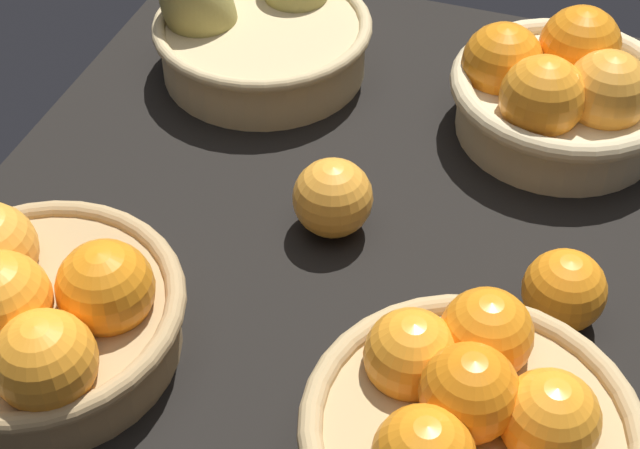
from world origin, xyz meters
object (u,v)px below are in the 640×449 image
at_px(basket_near_left, 470,435).
at_px(basket_far_left, 39,314).
at_px(basket_near_right, 560,91).
at_px(loose_orange_back_gap, 333,198).
at_px(basket_far_right_pears, 258,29).
at_px(loose_orange_front_gap, 564,291).

relative_size(basket_near_left, basket_far_left, 1.04).
bearing_deg(basket_near_right, basket_far_left, 140.95).
xyz_separation_m(basket_near_left, loose_orange_back_gap, (0.21, 0.17, -0.01)).
height_order(basket_far_right_pears, basket_near_right, basket_far_right_pears).
height_order(basket_near_left, loose_orange_back_gap, basket_near_left).
distance_m(basket_near_left, basket_near_right, 0.42).
bearing_deg(basket_far_left, basket_far_right_pears, -1.74).
bearing_deg(loose_orange_back_gap, basket_far_right_pears, 35.76).
height_order(basket_near_left, basket_near_right, same).
relative_size(loose_orange_front_gap, loose_orange_back_gap, 0.95).
relative_size(basket_far_left, loose_orange_back_gap, 3.24).
distance_m(basket_far_left, loose_orange_back_gap, 0.27).
relative_size(basket_far_right_pears, loose_orange_back_gap, 3.54).
height_order(basket_far_left, loose_orange_back_gap, basket_far_left).
bearing_deg(basket_near_right, basket_far_right_pears, 87.52).
bearing_deg(loose_orange_back_gap, basket_near_left, -141.17).
bearing_deg(basket_far_left, basket_near_right, -39.05).
bearing_deg(loose_orange_back_gap, basket_far_left, 141.06).
distance_m(basket_near_left, loose_orange_front_gap, 0.18).
bearing_deg(basket_near_right, loose_orange_front_gap, -169.59).
xyz_separation_m(basket_far_right_pears, basket_near_left, (-0.43, -0.33, 0.00)).
distance_m(basket_far_right_pears, basket_near_right, 0.33).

